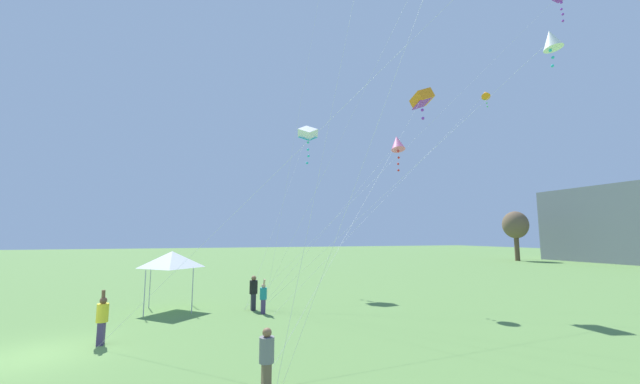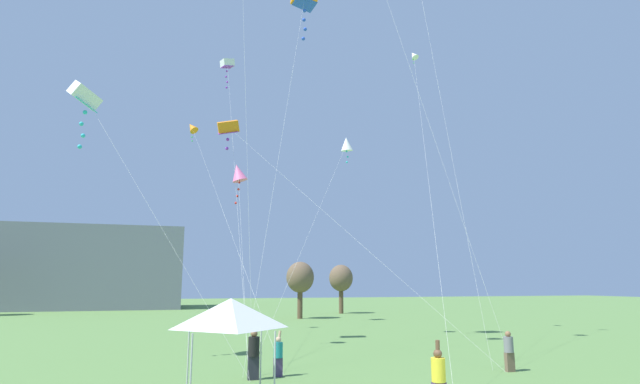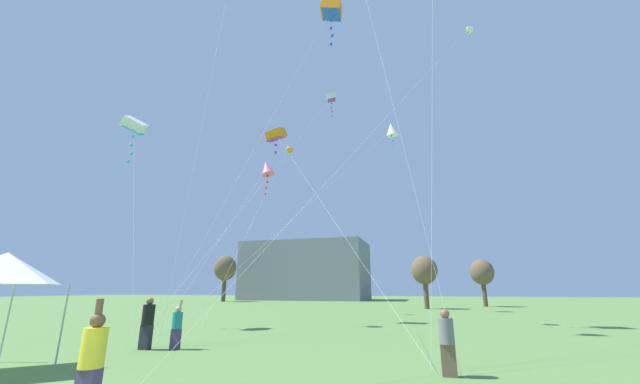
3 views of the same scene
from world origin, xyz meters
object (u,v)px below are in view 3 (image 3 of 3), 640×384
at_px(festival_tent, 5,268).
at_px(kite_white_box_6, 332,98).
at_px(kite_orange_box_0, 331,11).
at_px(kite_orange_diamond_5, 288,149).
at_px(person_grey_shirt, 447,340).
at_px(kite_white_diamond_3, 468,29).
at_px(person_black_shirt, 148,321).
at_px(kite_white_diamond_2, 391,130).
at_px(kite_orange_box_10, 276,135).
at_px(person_teal_shirt, 177,325).
at_px(kite_white_box_4, 134,126).
at_px(person_yellow_shirt, 92,359).
at_px(kite_pink_diamond_7, 267,168).

bearing_deg(festival_tent, kite_white_box_6, 85.43).
bearing_deg(kite_orange_box_0, kite_white_box_6, 104.45).
height_order(festival_tent, kite_orange_diamond_5, kite_orange_diamond_5).
height_order(person_grey_shirt, kite_white_diamond_3, kite_white_diamond_3).
bearing_deg(person_black_shirt, kite_orange_diamond_5, -85.42).
height_order(person_grey_shirt, kite_white_box_6, kite_white_box_6).
bearing_deg(festival_tent, kite_white_diamond_2, 60.01).
bearing_deg(person_black_shirt, festival_tent, 69.80).
relative_size(person_grey_shirt, kite_orange_diamond_5, 0.09).
height_order(festival_tent, kite_white_diamond_3, kite_white_diamond_3).
distance_m(person_grey_shirt, kite_orange_box_10, 20.18).
xyz_separation_m(person_teal_shirt, kite_orange_box_0, (3.46, 9.61, 21.19)).
xyz_separation_m(kite_white_box_4, kite_orange_diamond_5, (5.30, 13.29, 3.07)).
xyz_separation_m(kite_orange_box_0, kite_orange_box_10, (-4.58, 1.12, -8.94)).
xyz_separation_m(kite_white_diamond_2, kite_orange_box_10, (-8.29, -1.30, 0.05)).
bearing_deg(kite_orange_box_0, kite_orange_diamond_5, 127.38).
bearing_deg(person_black_shirt, kite_orange_box_0, -116.04).
bearing_deg(person_teal_shirt, kite_white_box_6, 57.86).
relative_size(person_yellow_shirt, person_teal_shirt, 1.13).
xyz_separation_m(person_teal_shirt, person_grey_shirt, (9.19, -1.58, 0.03)).
bearing_deg(person_yellow_shirt, kite_orange_box_10, -159.05).
relative_size(person_black_shirt, kite_pink_diamond_7, 0.17).
bearing_deg(person_yellow_shirt, kite_orange_box_0, -174.09).
bearing_deg(kite_white_diamond_3, festival_tent, -131.50).
xyz_separation_m(person_black_shirt, kite_white_box_6, (0.87, 23.90, 22.14)).
bearing_deg(person_black_shirt, kite_orange_box_10, -91.27).
relative_size(person_black_shirt, person_teal_shirt, 1.05).
xyz_separation_m(person_grey_shirt, kite_white_diamond_3, (3.94, 14.61, 20.03)).
bearing_deg(kite_pink_diamond_7, festival_tent, -97.37).
height_order(person_black_shirt, person_grey_shirt, person_black_shirt).
height_order(person_black_shirt, kite_white_diamond_3, kite_white_diamond_3).
bearing_deg(person_grey_shirt, kite_white_diamond_3, 83.14).
distance_m(kite_white_diamond_2, kite_orange_diamond_5, 12.18).
height_order(kite_orange_box_0, kite_white_diamond_3, kite_orange_box_0).
height_order(person_yellow_shirt, kite_orange_box_0, kite_orange_box_0).
distance_m(festival_tent, kite_pink_diamond_7, 14.86).
relative_size(kite_white_box_4, kite_orange_box_10, 0.94).
bearing_deg(person_teal_shirt, kite_white_diamond_2, 26.77).
bearing_deg(person_grey_shirt, kite_white_box_4, 167.95).
height_order(festival_tent, person_yellow_shirt, festival_tent).
distance_m(kite_white_box_6, kite_orange_box_10, 16.31).
relative_size(person_black_shirt, kite_white_diamond_3, 0.08).
bearing_deg(kite_white_box_4, kite_pink_diamond_7, 24.64).
height_order(kite_orange_diamond_5, kite_white_box_6, kite_white_box_6).
height_order(person_yellow_shirt, kite_white_box_4, kite_white_box_4).
xyz_separation_m(kite_orange_box_0, kite_orange_diamond_5, (-6.57, 8.60, -6.83)).
bearing_deg(kite_white_box_6, person_black_shirt, -92.08).
height_order(person_teal_shirt, kite_white_box_6, kite_white_box_6).
distance_m(person_grey_shirt, kite_orange_box_0, 24.61).
height_order(kite_white_box_4, kite_orange_diamond_5, kite_orange_diamond_5).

